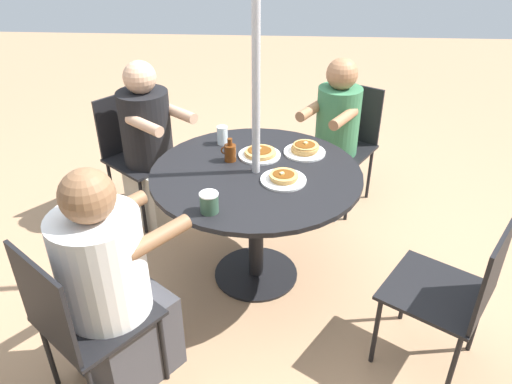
# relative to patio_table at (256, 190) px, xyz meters

# --- Properties ---
(ground_plane) EXTENTS (12.00, 12.00, 0.00)m
(ground_plane) POSITION_rel_patio_table_xyz_m (0.00, 0.00, -0.61)
(ground_plane) COLOR tan
(patio_table) EXTENTS (1.16, 1.16, 0.73)m
(patio_table) POSITION_rel_patio_table_xyz_m (0.00, 0.00, 0.00)
(patio_table) COLOR black
(patio_table) RESTS_ON ground
(umbrella_pole) EXTENTS (0.04, 0.04, 2.02)m
(umbrella_pole) POSITION_rel_patio_table_xyz_m (0.00, 0.00, 0.40)
(umbrella_pole) COLOR #ADADB2
(umbrella_pole) RESTS_ON ground
(patio_chair_north) EXTENTS (0.60, 0.60, 0.86)m
(patio_chair_north) POSITION_rel_patio_table_xyz_m (-0.59, -0.97, -0.11)
(patio_chair_north) COLOR black
(patio_chair_north) RESTS_ON ground
(diner_north) EXTENTS (0.48, 0.53, 1.12)m
(diner_north) POSITION_rel_patio_table_xyz_m (-0.50, -0.83, -0.09)
(diner_north) COLOR slate
(diner_north) RESTS_ON ground
(patio_chair_east) EXTENTS (0.61, 0.61, 0.86)m
(patio_chair_east) POSITION_rel_patio_table_xyz_m (0.89, -0.72, -0.11)
(patio_chair_east) COLOR black
(patio_chair_east) RESTS_ON ground
(diner_east) EXTENTS (0.57, 0.55, 1.14)m
(diner_east) POSITION_rel_patio_table_xyz_m (0.75, -0.61, -0.09)
(diner_east) COLOR beige
(diner_east) RESTS_ON ground
(patio_chair_south) EXTENTS (0.61, 0.61, 0.86)m
(patio_chair_south) POSITION_rel_patio_table_xyz_m (0.70, 0.90, -0.11)
(patio_chair_south) COLOR black
(patio_chair_south) RESTS_ON ground
(diner_south) EXTENTS (0.60, 0.62, 1.14)m
(diner_south) POSITION_rel_patio_table_xyz_m (0.59, 0.76, -0.10)
(diner_south) COLOR #3D3D42
(diner_south) RESTS_ON ground
(patio_chair_west) EXTENTS (0.60, 0.60, 0.86)m
(patio_chair_west) POSITION_rel_patio_table_xyz_m (-0.95, 0.63, -0.11)
(patio_chair_west) COLOR black
(patio_chair_west) RESTS_ON ground
(pancake_plate_a) EXTENTS (0.24, 0.24, 0.05)m
(pancake_plate_a) POSITION_rel_patio_table_xyz_m (-0.01, -0.19, 0.13)
(pancake_plate_a) COLOR white
(pancake_plate_a) RESTS_ON patio_table
(pancake_plate_b) EXTENTS (0.24, 0.24, 0.07)m
(pancake_plate_b) POSITION_rel_patio_table_xyz_m (-0.27, -0.24, 0.14)
(pancake_plate_b) COLOR white
(pancake_plate_b) RESTS_ON patio_table
(pancake_plate_c) EXTENTS (0.24, 0.24, 0.05)m
(pancake_plate_c) POSITION_rel_patio_table_xyz_m (-0.15, 0.10, 0.13)
(pancake_plate_c) COLOR white
(pancake_plate_c) RESTS_ON patio_table
(syrup_bottle) EXTENTS (0.09, 0.07, 0.14)m
(syrup_bottle) POSITION_rel_patio_table_xyz_m (0.15, -0.12, 0.17)
(syrup_bottle) COLOR #602D0F
(syrup_bottle) RESTS_ON patio_table
(coffee_cup) EXTENTS (0.09, 0.09, 0.10)m
(coffee_cup) POSITION_rel_patio_table_xyz_m (0.20, 0.41, 0.17)
(coffee_cup) COLOR #33513D
(coffee_cup) RESTS_ON patio_table
(drinking_glass_a) EXTENTS (0.06, 0.06, 0.11)m
(drinking_glass_a) POSITION_rel_patio_table_xyz_m (0.22, -0.34, 0.17)
(drinking_glass_a) COLOR silver
(drinking_glass_a) RESTS_ON patio_table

